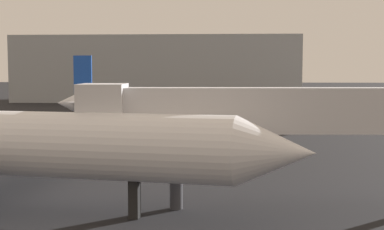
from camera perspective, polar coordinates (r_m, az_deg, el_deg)
The scene contains 3 objects.
airplane_far_left at distance 68.28m, azimuth -4.75°, elevation 1.16°, with size 24.63×21.04×9.24m.
jet_bridge at distance 28.93m, azimuth 7.60°, elevation 0.23°, with size 21.55×3.30×6.73m.
terminal_building at distance 128.05m, azimuth -3.60°, elevation 4.85°, with size 64.78×18.42×15.07m, color #999EA3.
Camera 1 is at (-1.64, -7.21, 7.51)m, focal length 50.69 mm.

